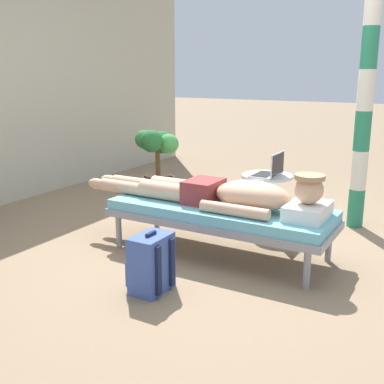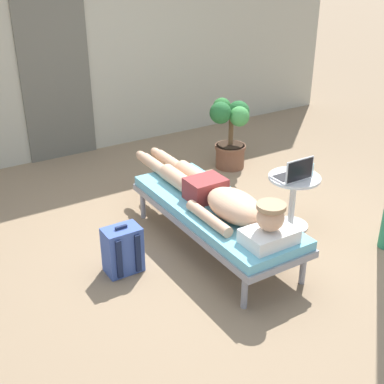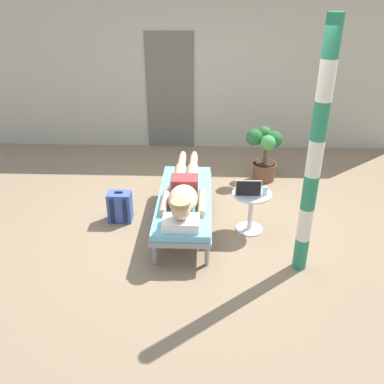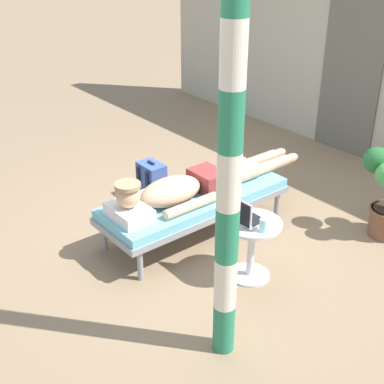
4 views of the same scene
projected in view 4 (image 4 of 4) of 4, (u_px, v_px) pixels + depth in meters
name	position (u px, v px, depth m)	size (l,w,h in m)	color
ground_plane	(210.00, 231.00, 5.08)	(40.00, 40.00, 0.00)	#8C7256
house_door_panel	(351.00, 72.00, 6.41)	(0.84, 0.03, 2.04)	#625F54
lounge_chair	(195.00, 201.00, 4.89)	(0.68, 1.84, 0.42)	gray
person_reclining	(191.00, 185.00, 4.79)	(0.53, 2.17, 0.33)	white
side_table	(252.00, 240.00, 4.28)	(0.48, 0.48, 0.52)	silver
laptop	(243.00, 215.00, 4.19)	(0.31, 0.24, 0.23)	silver
drink_glass	(263.00, 225.00, 4.05)	(0.06, 0.06, 0.11)	#99D8E5
backpack	(152.00, 181.00, 5.60)	(0.30, 0.26, 0.42)	#3F59A5
porch_post	(229.00, 181.00, 3.10)	(0.15, 0.15, 2.60)	#267F59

